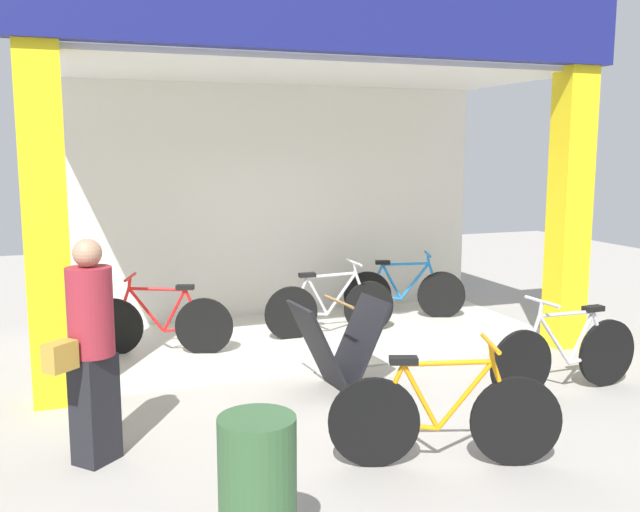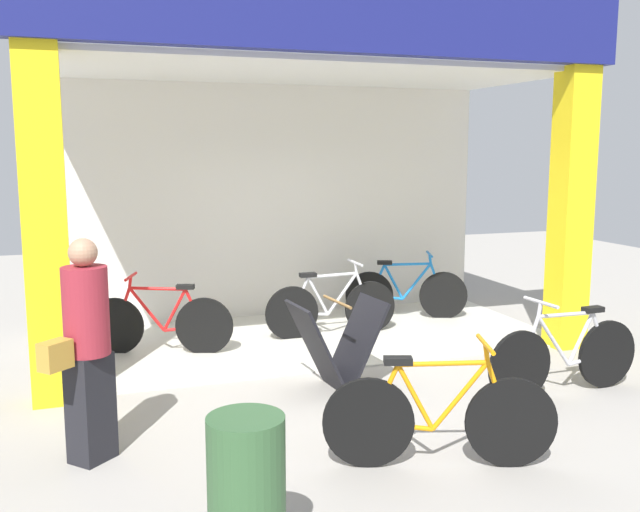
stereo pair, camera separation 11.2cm
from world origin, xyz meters
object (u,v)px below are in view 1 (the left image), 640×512
bicycle_inside_1 (404,292)px  bicycle_inside_2 (160,323)px  bicycle_parked_1 (444,417)px  pedestrian_1 (91,349)px  trash_bin (258,498)px  bicycle_inside_0 (330,307)px  bicycle_parked_0 (566,355)px  sandwich_board_sign (339,345)px

bicycle_inside_1 → bicycle_inside_2: (-3.45, -0.63, -0.00)m
bicycle_inside_1 → bicycle_parked_1: bearing=-113.0°
pedestrian_1 → bicycle_parked_1: bearing=-21.5°
bicycle_parked_1 → bicycle_inside_2: bearing=114.0°
bicycle_inside_1 → bicycle_parked_1: (-1.82, -4.29, 0.01)m
bicycle_inside_2 → trash_bin: bearing=-90.5°
bicycle_inside_0 → bicycle_parked_0: bicycle_parked_0 is taller
bicycle_inside_0 → bicycle_inside_1: (1.31, 0.53, -0.01)m
bicycle_inside_0 → bicycle_parked_1: bicycle_parked_1 is taller
trash_bin → bicycle_parked_0: bearing=27.7°
pedestrian_1 → trash_bin: pedestrian_1 is taller
bicycle_parked_0 → bicycle_parked_1: 2.18m
bicycle_parked_0 → pedestrian_1: bearing=-179.4°
bicycle_inside_2 → bicycle_inside_1: bearing=10.4°
bicycle_parked_0 → bicycle_inside_0: bearing=117.3°
bicycle_parked_0 → sandwich_board_sign: size_ratio=1.88×
sandwich_board_sign → pedestrian_1: 2.54m
bicycle_inside_1 → trash_bin: (-3.49, -5.17, 0.09)m
bicycle_inside_0 → bicycle_parked_0: (1.42, -2.74, 0.00)m
bicycle_inside_2 → pedestrian_1: pedestrian_1 is taller
bicycle_parked_0 → pedestrian_1: pedestrian_1 is taller
bicycle_parked_0 → sandwich_board_sign: (-2.05, 0.84, 0.07)m
bicycle_inside_0 → trash_bin: bicycle_inside_0 is taller
bicycle_inside_0 → sandwich_board_sign: 2.00m
bicycle_inside_1 → bicycle_parked_1: 4.66m
bicycle_inside_2 → bicycle_parked_0: bicycle_parked_0 is taller
bicycle_inside_0 → sandwich_board_sign: size_ratio=1.87×
bicycle_inside_1 → trash_bin: bearing=-124.0°
bicycle_inside_1 → bicycle_parked_1: size_ratio=0.97×
bicycle_parked_0 → bicycle_parked_1: bicycle_parked_1 is taller
bicycle_parked_0 → sandwich_board_sign: bicycle_parked_0 is taller
bicycle_inside_2 → bicycle_parked_1: (1.63, -3.66, 0.01)m
sandwich_board_sign → bicycle_inside_2: bearing=130.0°
bicycle_inside_1 → bicycle_parked_1: bicycle_parked_1 is taller
bicycle_inside_2 → sandwich_board_sign: (1.51, -1.80, 0.08)m
trash_bin → bicycle_parked_1: bearing=27.7°
bicycle_inside_2 → bicycle_parked_1: 4.01m
bicycle_parked_1 → trash_bin: bicycle_parked_1 is taller
bicycle_parked_1 → sandwich_board_sign: 1.87m
bicycle_inside_0 → bicycle_parked_1: (-0.51, -3.76, 0.01)m
bicycle_inside_1 → sandwich_board_sign: bearing=-128.6°
bicycle_inside_0 → bicycle_inside_1: bearing=22.2°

